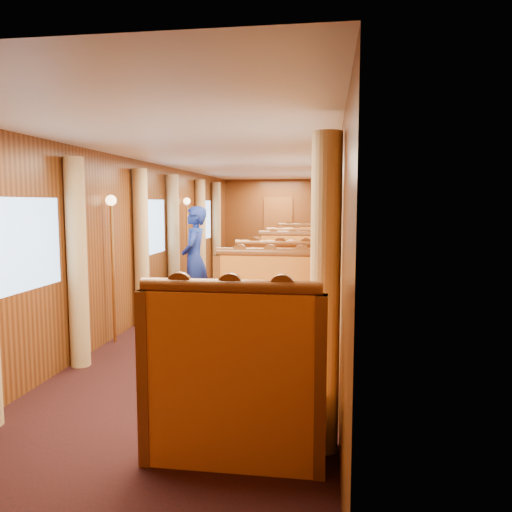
% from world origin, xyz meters
% --- Properties ---
extents(floor, '(3.00, 12.00, 0.01)m').
position_xyz_m(floor, '(0.00, 0.00, 0.00)').
color(floor, black).
rests_on(floor, ground).
extents(ceiling, '(3.00, 12.00, 0.01)m').
position_xyz_m(ceiling, '(0.00, 0.00, 2.50)').
color(ceiling, silver).
rests_on(ceiling, wall_left).
extents(wall_far, '(3.00, 0.01, 2.50)m').
position_xyz_m(wall_far, '(0.00, 6.00, 1.25)').
color(wall_far, brown).
rests_on(wall_far, floor).
extents(wall_left, '(0.01, 12.00, 2.50)m').
position_xyz_m(wall_left, '(-1.50, 0.00, 1.25)').
color(wall_left, brown).
rests_on(wall_left, floor).
extents(wall_right, '(0.01, 12.00, 2.50)m').
position_xyz_m(wall_right, '(1.50, 0.00, 1.25)').
color(wall_right, brown).
rests_on(wall_right, floor).
extents(doorway_far, '(0.80, 0.04, 2.00)m').
position_xyz_m(doorway_far, '(0.00, 5.97, 1.00)').
color(doorway_far, brown).
rests_on(doorway_far, floor).
extents(table_near, '(1.05, 0.72, 0.75)m').
position_xyz_m(table_near, '(0.75, -3.50, 0.38)').
color(table_near, white).
rests_on(table_near, floor).
extents(banquette_near_fwd, '(1.30, 0.55, 1.34)m').
position_xyz_m(banquette_near_fwd, '(0.75, -4.51, 0.42)').
color(banquette_near_fwd, '#B74314').
rests_on(banquette_near_fwd, floor).
extents(banquette_near_aft, '(1.30, 0.55, 1.34)m').
position_xyz_m(banquette_near_aft, '(0.75, -2.49, 0.42)').
color(banquette_near_aft, '#B74314').
rests_on(banquette_near_aft, floor).
extents(table_mid, '(1.05, 0.72, 0.75)m').
position_xyz_m(table_mid, '(0.75, 0.00, 0.38)').
color(table_mid, white).
rests_on(table_mid, floor).
extents(banquette_mid_fwd, '(1.30, 0.55, 1.34)m').
position_xyz_m(banquette_mid_fwd, '(0.75, -1.01, 0.42)').
color(banquette_mid_fwd, '#B74314').
rests_on(banquette_mid_fwd, floor).
extents(banquette_mid_aft, '(1.30, 0.55, 1.34)m').
position_xyz_m(banquette_mid_aft, '(0.75, 1.01, 0.42)').
color(banquette_mid_aft, '#B74314').
rests_on(banquette_mid_aft, floor).
extents(table_far, '(1.05, 0.72, 0.75)m').
position_xyz_m(table_far, '(0.75, 3.50, 0.38)').
color(table_far, white).
rests_on(table_far, floor).
extents(banquette_far_fwd, '(1.30, 0.55, 1.34)m').
position_xyz_m(banquette_far_fwd, '(0.75, 2.49, 0.42)').
color(banquette_far_fwd, '#B74314').
rests_on(banquette_far_fwd, floor).
extents(banquette_far_aft, '(1.30, 0.55, 1.34)m').
position_xyz_m(banquette_far_aft, '(0.75, 4.51, 0.42)').
color(banquette_far_aft, '#B74314').
rests_on(banquette_far_aft, floor).
extents(tea_tray, '(0.40, 0.35, 0.01)m').
position_xyz_m(tea_tray, '(0.65, -3.53, 0.76)').
color(tea_tray, silver).
rests_on(tea_tray, table_near).
extents(teapot_left, '(0.18, 0.15, 0.14)m').
position_xyz_m(teapot_left, '(0.55, -3.56, 0.82)').
color(teapot_left, silver).
rests_on(teapot_left, tea_tray).
extents(teapot_right, '(0.16, 0.13, 0.12)m').
position_xyz_m(teapot_right, '(0.73, -3.63, 0.81)').
color(teapot_right, silver).
rests_on(teapot_right, tea_tray).
extents(teapot_back, '(0.17, 0.14, 0.13)m').
position_xyz_m(teapot_back, '(0.62, -3.41, 0.81)').
color(teapot_back, silver).
rests_on(teapot_back, tea_tray).
extents(fruit_plate, '(0.24, 0.24, 0.05)m').
position_xyz_m(fruit_plate, '(1.04, -3.64, 0.77)').
color(fruit_plate, white).
rests_on(fruit_plate, table_near).
extents(cup_inboard, '(0.08, 0.08, 0.26)m').
position_xyz_m(cup_inboard, '(0.37, -3.41, 0.86)').
color(cup_inboard, white).
rests_on(cup_inboard, table_near).
extents(cup_outboard, '(0.08, 0.08, 0.26)m').
position_xyz_m(cup_outboard, '(0.47, -3.25, 0.86)').
color(cup_outboard, white).
rests_on(cup_outboard, table_near).
extents(rose_vase_mid, '(0.06, 0.06, 0.36)m').
position_xyz_m(rose_vase_mid, '(0.77, -0.01, 0.93)').
color(rose_vase_mid, silver).
rests_on(rose_vase_mid, table_mid).
extents(rose_vase_far, '(0.06, 0.06, 0.36)m').
position_xyz_m(rose_vase_far, '(0.74, 3.47, 0.93)').
color(rose_vase_far, silver).
rests_on(rose_vase_far, table_far).
extents(window_left_near, '(0.01, 1.20, 0.90)m').
position_xyz_m(window_left_near, '(-1.49, -3.50, 1.45)').
color(window_left_near, '#84ADE0').
rests_on(window_left_near, wall_left).
extents(curtain_left_near_b, '(0.22, 0.22, 2.35)m').
position_xyz_m(curtain_left_near_b, '(-1.38, -2.72, 1.18)').
color(curtain_left_near_b, tan).
rests_on(curtain_left_near_b, floor).
extents(window_right_near, '(0.01, 1.20, 0.90)m').
position_xyz_m(window_right_near, '(1.49, -3.50, 1.45)').
color(window_right_near, '#84ADE0').
rests_on(window_right_near, wall_right).
extents(curtain_right_near_a, '(0.22, 0.22, 2.35)m').
position_xyz_m(curtain_right_near_a, '(1.38, -4.28, 1.18)').
color(curtain_right_near_a, tan).
rests_on(curtain_right_near_a, floor).
extents(curtain_right_near_b, '(0.22, 0.22, 2.35)m').
position_xyz_m(curtain_right_near_b, '(1.38, -2.72, 1.18)').
color(curtain_right_near_b, tan).
rests_on(curtain_right_near_b, floor).
extents(window_left_mid, '(0.01, 1.20, 0.90)m').
position_xyz_m(window_left_mid, '(-1.49, 0.00, 1.45)').
color(window_left_mid, '#84ADE0').
rests_on(window_left_mid, wall_left).
extents(curtain_left_mid_a, '(0.22, 0.22, 2.35)m').
position_xyz_m(curtain_left_mid_a, '(-1.38, -0.78, 1.18)').
color(curtain_left_mid_a, tan).
rests_on(curtain_left_mid_a, floor).
extents(curtain_left_mid_b, '(0.22, 0.22, 2.35)m').
position_xyz_m(curtain_left_mid_b, '(-1.38, 0.78, 1.18)').
color(curtain_left_mid_b, tan).
rests_on(curtain_left_mid_b, floor).
extents(window_right_mid, '(0.01, 1.20, 0.90)m').
position_xyz_m(window_right_mid, '(1.49, 0.00, 1.45)').
color(window_right_mid, '#84ADE0').
rests_on(window_right_mid, wall_right).
extents(curtain_right_mid_a, '(0.22, 0.22, 2.35)m').
position_xyz_m(curtain_right_mid_a, '(1.38, -0.78, 1.18)').
color(curtain_right_mid_a, tan).
rests_on(curtain_right_mid_a, floor).
extents(curtain_right_mid_b, '(0.22, 0.22, 2.35)m').
position_xyz_m(curtain_right_mid_b, '(1.38, 0.78, 1.18)').
color(curtain_right_mid_b, tan).
rests_on(curtain_right_mid_b, floor).
extents(window_left_far, '(0.01, 1.20, 0.90)m').
position_xyz_m(window_left_far, '(-1.49, 3.50, 1.45)').
color(window_left_far, '#84ADE0').
rests_on(window_left_far, wall_left).
extents(curtain_left_far_a, '(0.22, 0.22, 2.35)m').
position_xyz_m(curtain_left_far_a, '(-1.38, 2.72, 1.18)').
color(curtain_left_far_a, tan).
rests_on(curtain_left_far_a, floor).
extents(curtain_left_far_b, '(0.22, 0.22, 2.35)m').
position_xyz_m(curtain_left_far_b, '(-1.38, 4.28, 1.18)').
color(curtain_left_far_b, tan).
rests_on(curtain_left_far_b, floor).
extents(window_right_far, '(0.01, 1.20, 0.90)m').
position_xyz_m(window_right_far, '(1.49, 3.50, 1.45)').
color(window_right_far, '#84ADE0').
rests_on(window_right_far, wall_right).
extents(curtain_right_far_a, '(0.22, 0.22, 2.35)m').
position_xyz_m(curtain_right_far_a, '(1.38, 2.72, 1.18)').
color(curtain_right_far_a, tan).
rests_on(curtain_right_far_a, floor).
extents(curtain_right_far_b, '(0.22, 0.22, 2.35)m').
position_xyz_m(curtain_right_far_b, '(1.38, 4.28, 1.18)').
color(curtain_right_far_b, tan).
rests_on(curtain_right_far_b, floor).
extents(sconce_left_fore, '(0.14, 0.14, 1.95)m').
position_xyz_m(sconce_left_fore, '(-1.40, -1.75, 1.38)').
color(sconce_left_fore, '#BF8C3F').
rests_on(sconce_left_fore, floor).
extents(sconce_right_fore, '(0.14, 0.14, 1.95)m').
position_xyz_m(sconce_right_fore, '(1.40, -1.75, 1.38)').
color(sconce_right_fore, '#BF8C3F').
rests_on(sconce_right_fore, floor).
extents(sconce_left_aft, '(0.14, 0.14, 1.95)m').
position_xyz_m(sconce_left_aft, '(-1.40, 1.75, 1.38)').
color(sconce_left_aft, '#BF8C3F').
rests_on(sconce_left_aft, floor).
extents(sconce_right_aft, '(0.14, 0.14, 1.95)m').
position_xyz_m(sconce_right_aft, '(1.40, 1.75, 1.38)').
color(sconce_right_aft, '#BF8C3F').
rests_on(sconce_right_aft, floor).
extents(steward, '(0.49, 0.69, 1.79)m').
position_xyz_m(steward, '(-0.84, 0.24, 0.90)').
color(steward, navy).
rests_on(steward, floor).
extents(passenger, '(0.40, 0.44, 0.76)m').
position_xyz_m(passenger, '(0.75, 0.80, 0.74)').
color(passenger, beige).
rests_on(passenger, banquette_mid_aft).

